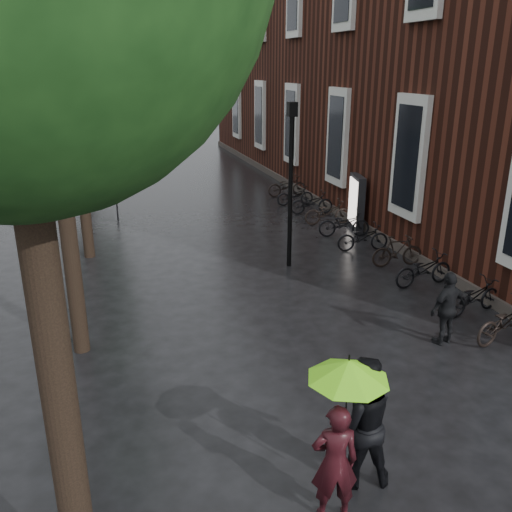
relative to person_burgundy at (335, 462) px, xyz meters
name	(u,v)px	position (x,y,z in m)	size (l,w,h in m)	color
brick_building	(406,55)	(11.41, 17.95, 5.16)	(10.20, 33.20, 12.00)	#38160F
street_trees	(66,39)	(-3.05, 14.40, 5.50)	(4.33, 34.03, 8.91)	black
person_burgundy	(335,462)	(0.00, 0.00, 0.00)	(0.61, 0.40, 1.67)	black
person_black	(360,421)	(0.60, 0.50, 0.14)	(0.94, 0.74, 1.94)	black
lime_umbrella	(348,370)	(0.29, 0.35, 1.09)	(1.08, 1.08, 1.60)	black
pedestrian_walking	(448,308)	(4.20, 3.61, -0.03)	(0.94, 0.39, 1.60)	black
parked_bicycles	(355,229)	(5.52, 10.49, -0.38)	(2.06, 14.92, 0.94)	black
ad_lightbox	(356,202)	(6.25, 11.92, 0.13)	(0.29, 1.28, 1.93)	black
lamp_post	(291,170)	(2.66, 8.98, 1.99)	(0.24, 0.24, 4.65)	black
cycle_sign	(115,174)	(-1.84, 15.54, 0.91)	(0.14, 0.48, 2.64)	#262628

